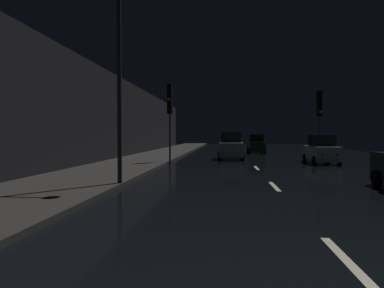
{
  "coord_description": "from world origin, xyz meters",
  "views": [
    {
      "loc": [
        -1.81,
        -2.09,
        1.88
      ],
      "look_at": [
        -3.73,
        17.57,
        1.34
      ],
      "focal_mm": 31.22,
      "sensor_mm": 36.0,
      "label": 1
    }
  ],
  "objects_px": {
    "car_approaching_headlights": "(231,147)",
    "traffic_light_far_left": "(170,106)",
    "traffic_light_far_right": "(319,109)",
    "car_parked_right_far": "(321,150)",
    "car_distant_taillights": "(256,144)",
    "streetlamp_overhead": "(132,52)"
  },
  "relations": [
    {
      "from": "traffic_light_far_left",
      "to": "car_parked_right_far",
      "type": "distance_m",
      "value": 10.39
    },
    {
      "from": "car_approaching_headlights",
      "to": "car_parked_right_far",
      "type": "bearing_deg",
      "value": 59.56
    },
    {
      "from": "traffic_light_far_right",
      "to": "car_distant_taillights",
      "type": "relative_size",
      "value": 1.36
    },
    {
      "from": "traffic_light_far_right",
      "to": "car_distant_taillights",
      "type": "bearing_deg",
      "value": -170.07
    },
    {
      "from": "car_distant_taillights",
      "to": "traffic_light_far_right",
      "type": "bearing_deg",
      "value": -156.94
    },
    {
      "from": "traffic_light_far_left",
      "to": "streetlamp_overhead",
      "type": "bearing_deg",
      "value": 9.76
    },
    {
      "from": "streetlamp_overhead",
      "to": "car_parked_right_far",
      "type": "xyz_separation_m",
      "value": [
        9.64,
        11.05,
        -3.97
      ]
    },
    {
      "from": "traffic_light_far_left",
      "to": "car_approaching_headlights",
      "type": "xyz_separation_m",
      "value": [
        4.04,
        4.68,
        -2.8
      ]
    },
    {
      "from": "traffic_light_far_right",
      "to": "traffic_light_far_left",
      "type": "bearing_deg",
      "value": -79.21
    },
    {
      "from": "traffic_light_far_left",
      "to": "traffic_light_far_right",
      "type": "bearing_deg",
      "value": 122.18
    },
    {
      "from": "car_approaching_headlights",
      "to": "traffic_light_far_left",
      "type": "bearing_deg",
      "value": -40.77
    },
    {
      "from": "car_approaching_headlights",
      "to": "car_distant_taillights",
      "type": "distance_m",
      "value": 9.57
    },
    {
      "from": "streetlamp_overhead",
      "to": "car_parked_right_far",
      "type": "relative_size",
      "value": 1.98
    },
    {
      "from": "car_parked_right_far",
      "to": "car_distant_taillights",
      "type": "bearing_deg",
      "value": 13.69
    },
    {
      "from": "car_approaching_headlights",
      "to": "car_parked_right_far",
      "type": "distance_m",
      "value": 6.79
    },
    {
      "from": "car_approaching_headlights",
      "to": "car_distant_taillights",
      "type": "bearing_deg",
      "value": 163.07
    },
    {
      "from": "traffic_light_far_left",
      "to": "traffic_light_far_right",
      "type": "height_order",
      "value": "traffic_light_far_right"
    },
    {
      "from": "car_distant_taillights",
      "to": "traffic_light_far_left",
      "type": "bearing_deg",
      "value": 153.74
    },
    {
      "from": "traffic_light_far_left",
      "to": "car_parked_right_far",
      "type": "relative_size",
      "value": 1.4
    },
    {
      "from": "traffic_light_far_left",
      "to": "streetlamp_overhead",
      "type": "xyz_separation_m",
      "value": [
        0.26,
        -9.81,
        1.06
      ]
    },
    {
      "from": "traffic_light_far_right",
      "to": "car_distant_taillights",
      "type": "distance_m",
      "value": 10.31
    },
    {
      "from": "streetlamp_overhead",
      "to": "car_distant_taillights",
      "type": "bearing_deg",
      "value": 74.47
    }
  ]
}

